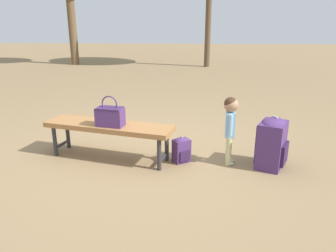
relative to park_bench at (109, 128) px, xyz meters
name	(u,v)px	position (x,y,z in m)	size (l,w,h in m)	color
ground_plane	(144,154)	(0.40, 0.14, -0.39)	(40.00, 40.00, 0.00)	#8C704C
park_bench	(109,128)	(0.00, 0.00, 0.00)	(1.65, 0.79, 0.45)	#9E6B3D
handbag	(110,116)	(0.04, -0.08, 0.18)	(0.35, 0.24, 0.37)	#4C2D66
child_standing	(230,121)	(1.46, -0.09, 0.15)	(0.17, 0.22, 0.82)	#CCCC8C
backpack_large	(272,142)	(1.94, -0.15, -0.08)	(0.42, 0.46, 0.63)	#4C2D66
backpack_small	(181,149)	(0.89, -0.06, -0.23)	(0.24, 0.22, 0.33)	#4C2D66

